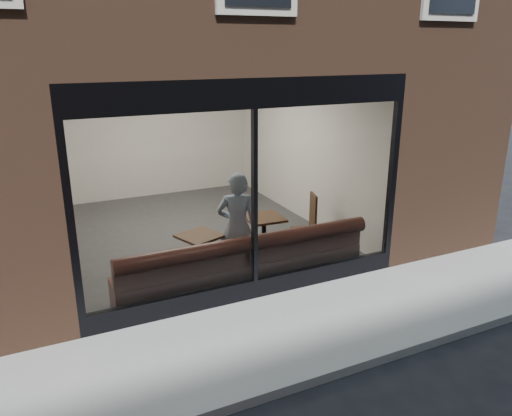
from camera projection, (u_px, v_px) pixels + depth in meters
name	position (u px, v px, depth m)	size (l,w,h in m)	color
ground	(331.00, 375.00, 5.72)	(120.00, 120.00, 0.00)	black
sidewalk_near	(289.00, 331.00, 6.58)	(40.00, 2.00, 0.01)	gray
kerb_near	(334.00, 373.00, 5.66)	(40.00, 0.10, 0.12)	gray
host_building_pier_right	(285.00, 123.00, 13.63)	(2.50, 12.00, 3.20)	brown
host_building_backfill	(124.00, 117.00, 14.66)	(5.00, 6.00, 3.20)	brown
cafe_floor	(192.00, 233.00, 10.00)	(6.00, 6.00, 0.00)	#2D2D30
cafe_ceiling	(185.00, 69.00, 9.02)	(6.00, 6.00, 0.00)	white
cafe_wall_back	(149.00, 132.00, 12.08)	(5.00, 5.00, 0.00)	silver
cafe_wall_left	(48.00, 169.00, 8.49)	(6.00, 6.00, 0.00)	silver
cafe_wall_right	(301.00, 145.00, 10.54)	(6.00, 6.00, 0.00)	silver
storefront_kick	(255.00, 288.00, 7.43)	(5.00, 0.10, 0.30)	black
storefront_header	(254.00, 93.00, 6.55)	(5.00, 0.10, 0.40)	black
storefront_mullion	(254.00, 199.00, 7.00)	(0.06, 0.10, 2.50)	black
storefront_glass	(255.00, 199.00, 6.97)	(4.80, 4.80, 0.00)	white
banquette	(243.00, 273.00, 7.75)	(4.00, 0.55, 0.45)	#3E1B16
person	(237.00, 227.00, 7.84)	(0.64, 0.42, 1.76)	#869CB4
cafe_table_left	(200.00, 236.00, 7.86)	(0.60, 0.60, 0.04)	black
cafe_table_right	(264.00, 218.00, 8.68)	(0.64, 0.64, 0.04)	black
cafe_chair_right	(303.00, 230.00, 9.53)	(0.39, 0.39, 0.04)	black
wall_poster	(52.00, 177.00, 8.61)	(0.02, 0.65, 0.87)	white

